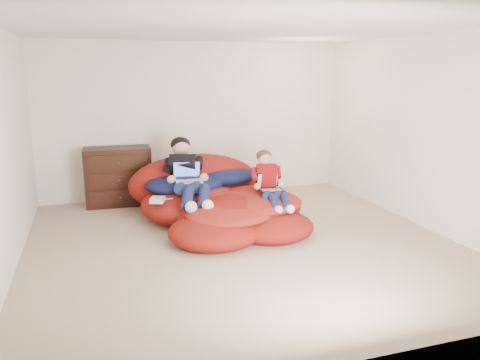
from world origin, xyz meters
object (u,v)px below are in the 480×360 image
object	(u,v)px
dresser	(118,176)
laptop_black	(270,185)
younger_boy	(269,180)
older_boy	(186,171)
laptop_white	(188,176)
beanbag_pile	(220,202)

from	to	relation	value
dresser	laptop_black	size ratio (longest dim) A/B	3.09
younger_boy	dresser	bearing A→B (deg)	137.78
older_boy	laptop_white	bearing A→B (deg)	-90.00
dresser	younger_boy	world-z (taller)	younger_boy
younger_boy	laptop_black	size ratio (longest dim) A/B	2.70
younger_boy	older_boy	bearing A→B (deg)	149.57
beanbag_pile	dresser	bearing A→B (deg)	134.35
dresser	laptop_black	xyz separation A→B (m)	(1.85, -1.69, 0.11)
laptop_white	laptop_black	world-z (taller)	laptop_white
laptop_white	beanbag_pile	bearing A→B (deg)	-11.13
beanbag_pile	laptop_white	size ratio (longest dim) A/B	6.19
dresser	older_boy	bearing A→B (deg)	-52.02
older_boy	younger_boy	size ratio (longest dim) A/B	1.56
dresser	older_boy	size ratio (longest dim) A/B	0.73
beanbag_pile	younger_boy	world-z (taller)	younger_boy
dresser	older_boy	world-z (taller)	older_boy
beanbag_pile	laptop_black	distance (m)	0.75
younger_boy	beanbag_pile	bearing A→B (deg)	146.88
laptop_white	laptop_black	bearing A→B (deg)	-25.44
younger_boy	laptop_black	world-z (taller)	younger_boy
laptop_black	younger_boy	bearing A→B (deg)	90.00
dresser	beanbag_pile	xyz separation A→B (m)	(1.27, -1.30, -0.18)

